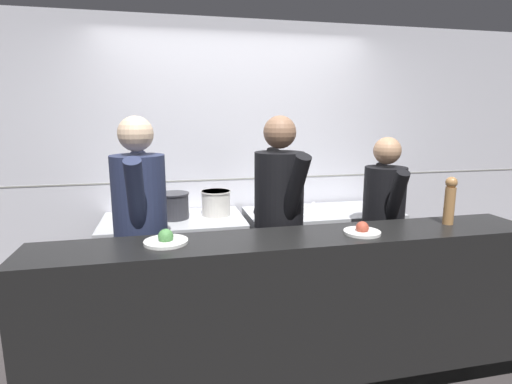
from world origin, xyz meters
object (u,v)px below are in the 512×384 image
at_px(chefs_knife, 277,216).
at_px(plated_dish_appetiser, 362,231).
at_px(braising_pot, 216,202).
at_px(mixing_bowl_steel, 314,207).
at_px(oven_range, 175,268).
at_px(sauce_pot, 174,205).
at_px(plated_dish_main, 166,240).
at_px(chef_head_cook, 141,232).
at_px(stock_pot, 129,207).
at_px(chef_line, 383,226).
at_px(chef_sous, 279,223).
at_px(pepper_mill, 450,199).

xyz_separation_m(chefs_knife, plated_dish_appetiser, (0.26, -1.03, 0.15)).
height_order(braising_pot, chefs_knife, braising_pot).
bearing_deg(mixing_bowl_steel, oven_range, 179.05).
bearing_deg(sauce_pot, plated_dish_main, -93.51).
bearing_deg(chef_head_cook, sauce_pot, 70.72).
distance_m(stock_pot, sauce_pot, 0.36).
relative_size(oven_range, chef_head_cook, 0.68).
xyz_separation_m(stock_pot, chef_line, (1.97, -0.63, -0.11)).
relative_size(chef_sous, chef_line, 1.10).
bearing_deg(plated_dish_appetiser, chef_sous, 127.97).
relative_size(oven_range, plated_dish_appetiser, 5.14).
distance_m(sauce_pot, plated_dish_main, 1.08).
distance_m(sauce_pot, chefs_knife, 0.89).
xyz_separation_m(braising_pot, chef_line, (1.25, -0.63, -0.12)).
xyz_separation_m(stock_pot, braising_pot, (0.73, 0.00, 0.01)).
height_order(mixing_bowl_steel, chef_head_cook, chef_head_cook).
bearing_deg(chef_head_cook, pepper_mill, -11.32).
relative_size(plated_dish_appetiser, chef_head_cook, 0.13).
distance_m(oven_range, sauce_pot, 0.56).
relative_size(plated_dish_main, plated_dish_appetiser, 1.11).
xyz_separation_m(braising_pot, pepper_mill, (1.45, -1.12, 0.19)).
relative_size(plated_dish_main, pepper_mill, 0.78).
relative_size(sauce_pot, plated_dish_main, 1.03).
distance_m(sauce_pot, plated_dish_appetiser, 1.62).
bearing_deg(chef_head_cook, plated_dish_appetiser, -20.01).
distance_m(oven_range, mixing_bowl_steel, 1.34).
relative_size(chef_head_cook, chef_sous, 1.00).
bearing_deg(mixing_bowl_steel, plated_dish_appetiser, -95.41).
relative_size(oven_range, pepper_mill, 3.63).
bearing_deg(chef_sous, sauce_pot, 127.52).
height_order(stock_pot, mixing_bowl_steel, stock_pot).
bearing_deg(pepper_mill, oven_range, 149.73).
relative_size(oven_range, sauce_pot, 4.47).
xyz_separation_m(oven_range, plated_dish_appetiser, (1.14, -1.14, 0.60)).
distance_m(stock_pot, plated_dish_main, 1.16).
distance_m(sauce_pot, chef_sous, 0.98).
relative_size(chef_head_cook, chef_line, 1.10).
bearing_deg(chef_head_cook, mixing_bowl_steel, 23.03).
bearing_deg(chef_sous, mixing_bowl_steel, 39.31).
bearing_deg(chef_line, chef_sous, -168.49).
xyz_separation_m(oven_range, mixing_bowl_steel, (1.25, -0.02, 0.49)).
bearing_deg(braising_pot, plated_dish_appetiser, -57.17).
relative_size(mixing_bowl_steel, chef_line, 0.15).
bearing_deg(plated_dish_main, sauce_pot, 86.49).
distance_m(mixing_bowl_steel, plated_dish_appetiser, 1.13).
relative_size(oven_range, chefs_knife, 2.94).
xyz_separation_m(sauce_pot, mixing_bowl_steel, (1.24, -0.03, -0.07)).
distance_m(mixing_bowl_steel, plated_dish_main, 1.68).
relative_size(chefs_knife, chef_head_cook, 0.23).
bearing_deg(chef_sous, plated_dish_appetiser, -63.35).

